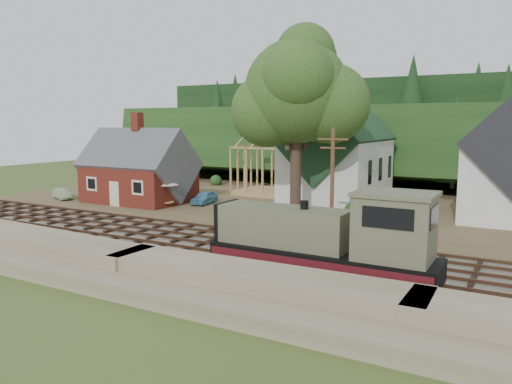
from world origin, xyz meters
The scene contains 16 objects.
ground centered at (0.00, 0.00, 0.00)m, with size 140.00×140.00×0.00m, color #384C1E.
embankment centered at (0.00, -8.50, 0.00)m, with size 64.00×5.00×1.60m, color #7F7259.
railroad_bed centered at (0.00, 0.00, 0.08)m, with size 64.00×11.00×0.16m, color #726B5B.
village_flat centered at (0.00, 18.00, 0.15)m, with size 64.00×26.00×0.30m, color brown.
hillside centered at (0.00, 42.00, 0.00)m, with size 70.00×28.00×8.00m, color #1E3F19.
ridge centered at (0.00, 58.00, 0.00)m, with size 80.00×20.00×12.00m, color black.
depot centered at (-16.00, 11.00, 3.21)m, with size 10.80×7.41×9.00m.
church centered at (2.00, 19.68, 5.18)m, with size 8.40×15.17×13.00m.
timber_frame centered at (-6.00, 22.00, 3.27)m, with size 8.20×6.20×6.99m.
lattice_tower centered at (-6.00, 28.00, 10.03)m, with size 3.20×3.20×12.12m.
big_tree centered at (2.17, 10.08, 10.22)m, with size 10.90×8.40×14.70m.
telegraph_pole_near centered at (7.00, 5.20, 4.25)m, with size 2.20×0.28×8.00m.
locomotive centered at (10.00, -3.00, 2.14)m, with size 12.09×3.02×4.83m.
car_blue centered at (-9.24, 12.89, 0.94)m, with size 1.51×3.76×1.28m, color #5B9DC3.
car_green centered at (-24.14, 8.14, 0.87)m, with size 1.21×3.46×1.14m, color #90AF79.
patio_set centered at (-11.35, 9.55, 2.58)m, with size 2.40×2.40×2.68m.
Camera 1 is at (19.17, -27.24, 8.36)m, focal length 35.00 mm.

